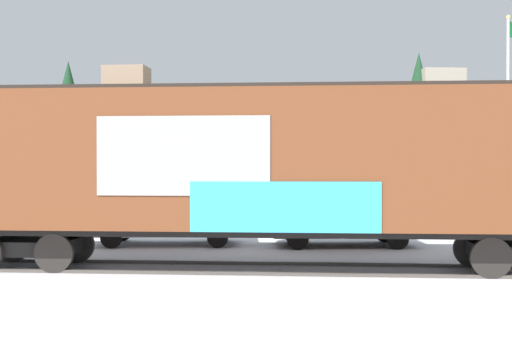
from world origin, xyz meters
name	(u,v)px	position (x,y,z in m)	size (l,w,h in m)	color
ground_plane	(279,270)	(0.00, 0.00, 0.00)	(260.00, 260.00, 0.00)	silver
track	(312,269)	(0.80, 0.04, 0.04)	(60.01, 4.56, 0.08)	#4C4742
freight_car	(269,163)	(-0.25, 0.00, 2.57)	(17.45, 3.53, 4.47)	brown
flagpole	(510,95)	(9.16, 12.96, 5.54)	(1.10, 1.02, 8.99)	silver
hillside	(315,143)	(0.03, 66.25, 5.34)	(131.54, 36.95, 15.36)	gray
parked_car_silver	(167,219)	(-3.85, 4.26, 0.78)	(4.91, 2.47, 1.51)	#B7BABF
parked_car_black	(341,219)	(1.60, 4.57, 0.82)	(4.60, 2.42, 1.68)	black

